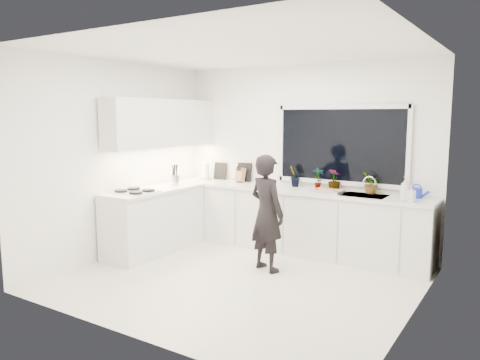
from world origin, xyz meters
The scene contains 25 objects.
floor centered at (0.00, 0.00, -0.01)m, with size 4.00×3.50×0.02m, color beige.
wall_back centered at (0.00, 1.76, 1.35)m, with size 4.00×0.02×2.70m, color white.
wall_left centered at (-2.01, 0.00, 1.35)m, with size 0.02×3.50×2.70m, color white.
wall_right centered at (2.01, 0.00, 1.35)m, with size 0.02×3.50×2.70m, color white.
ceiling centered at (0.00, 0.00, 2.71)m, with size 4.00×3.50×0.02m, color white.
window centered at (0.60, 1.73, 1.55)m, with size 1.80×0.02×1.00m, color black.
base_cabinets_back centered at (0.00, 1.45, 0.44)m, with size 3.92×0.58×0.88m, color white.
base_cabinets_left centered at (-1.67, 0.35, 0.44)m, with size 0.58×1.60×0.88m, color white.
countertop_back centered at (0.00, 1.44, 0.90)m, with size 3.94×0.62×0.04m, color silver.
countertop_left centered at (-1.67, 0.35, 0.90)m, with size 0.62×1.60×0.04m, color silver.
upper_cabinets centered at (-1.79, 0.70, 1.85)m, with size 0.34×2.10×0.70m, color white.
sink centered at (1.05, 1.45, 0.87)m, with size 0.58×0.42×0.14m, color silver.
faucet centered at (1.05, 1.65, 1.03)m, with size 0.03×0.03×0.22m, color silver.
stovetop centered at (-1.69, 0.00, 0.94)m, with size 0.56×0.48×0.03m, color black.
person centered at (0.11, 0.50, 0.74)m, with size 0.54×0.36×1.48m, color black.
pizza_tray centered at (0.55, 1.42, 0.94)m, with size 0.41×0.31×0.03m, color silver.
pizza centered at (0.55, 1.42, 0.95)m, with size 0.38×0.27×0.01m, color #AB2E16.
watering_can centered at (1.67, 1.61, 0.98)m, with size 0.14×0.14×0.13m, color #152CCA.
paper_towel_roll centered at (-1.63, 1.55, 1.05)m, with size 0.11×0.11×0.26m, color white.
knife_block centered at (-0.98, 1.59, 1.03)m, with size 0.13×0.10×0.22m, color olive.
utensil_crock centered at (-1.65, 0.80, 1.00)m, with size 0.13×0.13×0.16m, color #A8A9AD.
picture_frame_large centered at (-1.44, 1.69, 1.06)m, with size 0.22×0.02×0.28m, color black.
picture_frame_small centered at (-0.97, 1.69, 1.07)m, with size 0.25×0.02×0.30m, color black.
herb_plants centered at (0.63, 1.61, 1.07)m, with size 1.35×0.30×0.31m.
soap_bottles centered at (1.62, 1.30, 1.06)m, with size 0.20×0.16×0.30m.
Camera 1 is at (2.93, -4.56, 1.97)m, focal length 35.00 mm.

